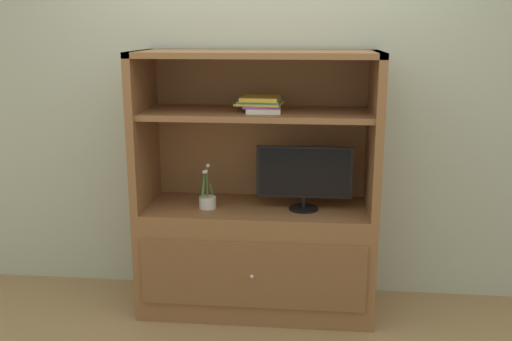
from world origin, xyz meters
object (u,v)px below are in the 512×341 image
at_px(tv_monitor, 304,175).
at_px(potted_plant, 207,200).
at_px(magazine_stack, 262,104).
at_px(media_console, 257,230).

height_order(tv_monitor, potted_plant, tv_monitor).
relative_size(potted_plant, magazine_stack, 0.84).
bearing_deg(tv_monitor, potted_plant, -177.48).
xyz_separation_m(media_console, magazine_stack, (0.03, -0.00, 0.83)).
bearing_deg(magazine_stack, potted_plant, -168.48).
height_order(potted_plant, magazine_stack, magazine_stack).
xyz_separation_m(media_console, potted_plant, (-0.31, -0.07, 0.22)).
relative_size(media_console, tv_monitor, 2.81).
distance_m(tv_monitor, magazine_stack, 0.52).
bearing_deg(potted_plant, media_console, 13.17).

